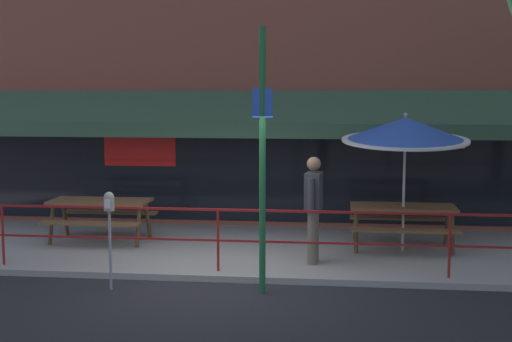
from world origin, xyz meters
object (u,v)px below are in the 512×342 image
pedestrian_walking (313,204)px  parking_meter_near (109,211)px  street_sign_pole (262,158)px  picnic_table_left (100,209)px  picnic_table_centre (403,215)px  patio_umbrella_centre (405,130)px

pedestrian_walking → parking_meter_near: bearing=-152.0°
street_sign_pole → picnic_table_left: bearing=141.1°
picnic_table_centre → street_sign_pole: (-2.17, -2.61, 1.21)m
picnic_table_left → pedestrian_walking: bearing=-17.1°
parking_meter_near → patio_umbrella_centre: bearing=30.8°
picnic_table_left → picnic_table_centre: same height
picnic_table_centre → pedestrian_walking: pedestrian_walking is taller
picnic_table_centre → street_sign_pole: size_ratio=0.48×
picnic_table_left → street_sign_pole: bearing=-38.9°
pedestrian_walking → street_sign_pole: (-0.66, -1.42, 0.86)m
picnic_table_left → patio_umbrella_centre: (5.42, -0.12, 1.47)m
picnic_table_centre → parking_meter_near: 5.14m
picnic_table_left → pedestrian_walking: pedestrian_walking is taller
patio_umbrella_centre → pedestrian_walking: size_ratio=1.39×
picnic_table_left → picnic_table_centre: 5.42m
picnic_table_left → picnic_table_centre: size_ratio=1.00×
picnic_table_centre → parking_meter_near: (-4.35, -2.70, 0.44)m
patio_umbrella_centre → pedestrian_walking: patio_umbrella_centre is taller
patio_umbrella_centre → street_sign_pole: (-2.17, -2.51, -0.26)m
patio_umbrella_centre → parking_meter_near: size_ratio=1.68×
pedestrian_walking → street_sign_pole: 1.79m
parking_meter_near → street_sign_pole: size_ratio=0.38×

